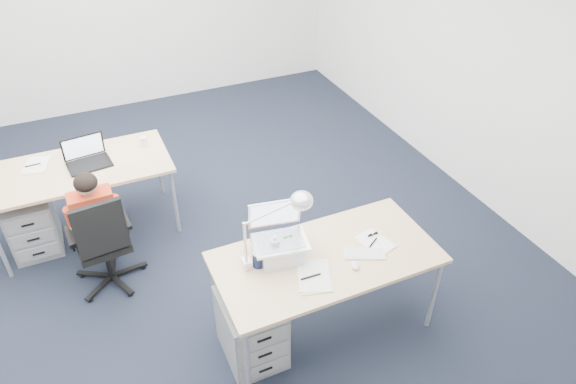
{
  "coord_description": "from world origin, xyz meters",
  "views": [
    {
      "loc": [
        -0.61,
        -3.43,
        3.24
      ],
      "look_at": [
        0.73,
        -0.43,
        0.85
      ],
      "focal_mm": 32.0,
      "sensor_mm": 36.0,
      "label": 1
    }
  ],
  "objects": [
    {
      "name": "office_chair",
      "position": [
        -0.71,
        0.06,
        0.27
      ],
      "size": [
        0.65,
        0.65,
        0.94
      ],
      "rotation": [
        0.0,
        0.0,
        0.09
      ],
      "color": "black",
      "rests_on": "ground"
    },
    {
      "name": "desk_lamp",
      "position": [
        0.34,
        -0.97,
        1.0
      ],
      "size": [
        0.5,
        0.31,
        0.53
      ],
      "primitive_type": null,
      "rotation": [
        0.0,
        0.0,
        -0.32
      ],
      "color": "silver",
      "rests_on": "desk_near"
    },
    {
      "name": "room",
      "position": [
        0.0,
        0.0,
        1.71
      ],
      "size": [
        6.02,
        7.02,
        2.8
      ],
      "color": "silver",
      "rests_on": "ground"
    },
    {
      "name": "water_bottle",
      "position": [
        0.38,
        -0.99,
        0.84
      ],
      "size": [
        0.08,
        0.08,
        0.22
      ],
      "primitive_type": "cylinder",
      "rotation": [
        0.0,
        0.0,
        0.14
      ],
      "color": "silver",
      "rests_on": "desk_near"
    },
    {
      "name": "sunglasses",
      "position": [
        1.15,
        -1.05,
        0.74
      ],
      "size": [
        0.09,
        0.05,
        0.02
      ],
      "primitive_type": null,
      "rotation": [
        0.0,
        0.0,
        0.06
      ],
      "color": "black",
      "rests_on": "desk_near"
    },
    {
      "name": "seated_person",
      "position": [
        -0.72,
        0.21,
        0.55
      ],
      "size": [
        0.34,
        0.58,
        1.09
      ],
      "rotation": [
        0.0,
        0.0,
        0.03
      ],
      "color": "red",
      "rests_on": "ground"
    },
    {
      "name": "dark_laptop",
      "position": [
        -0.66,
        0.82,
        0.86
      ],
      "size": [
        0.41,
        0.4,
        0.27
      ],
      "primitive_type": null,
      "rotation": [
        0.0,
        0.0,
        0.12
      ],
      "color": "black",
      "rests_on": "desk_far"
    },
    {
      "name": "far_papers",
      "position": [
        -1.1,
        1.01,
        0.73
      ],
      "size": [
        0.26,
        0.32,
        0.01
      ],
      "primitive_type": "cube",
      "rotation": [
        0.0,
        0.0,
        -0.25
      ],
      "color": "white",
      "rests_on": "desk_far"
    },
    {
      "name": "drawer_pedestal_far",
      "position": [
        -1.26,
        0.81,
        0.28
      ],
      "size": [
        0.4,
        0.5,
        0.55
      ],
      "primitive_type": "cube",
      "color": "#939698",
      "rests_on": "ground"
    },
    {
      "name": "floor",
      "position": [
        0.0,
        0.0,
        0.0
      ],
      "size": [
        7.0,
        7.0,
        0.0
      ],
      "primitive_type": "plane",
      "color": "black",
      "rests_on": "ground"
    },
    {
      "name": "papers_right",
      "position": [
        1.12,
        -1.13,
        0.73
      ],
      "size": [
        0.25,
        0.3,
        0.01
      ],
      "primitive_type": "cube",
      "rotation": [
        0.0,
        0.0,
        0.28
      ],
      "color": "#CED57B",
      "rests_on": "desk_near"
    },
    {
      "name": "computer_mouse",
      "position": [
        0.86,
        -1.28,
        0.75
      ],
      "size": [
        0.07,
        0.1,
        0.03
      ],
      "primitive_type": "ellipsoid",
      "rotation": [
        0.0,
        0.0,
        -0.26
      ],
      "color": "white",
      "rests_on": "desk_near"
    },
    {
      "name": "drawer_pedestal_near",
      "position": [
        0.13,
        -1.12,
        0.28
      ],
      "size": [
        0.4,
        0.5,
        0.55
      ],
      "primitive_type": "cube",
      "color": "#939698",
      "rests_on": "ground"
    },
    {
      "name": "far_cup",
      "position": [
        -0.14,
        0.96,
        0.78
      ],
      "size": [
        0.08,
        0.08,
        0.09
      ],
      "primitive_type": "cylinder",
      "rotation": [
        0.0,
        0.0,
        -0.35
      ],
      "color": "white",
      "rests_on": "desk_far"
    },
    {
      "name": "desk_far",
      "position": [
        -0.76,
        0.84,
        0.68
      ],
      "size": [
        1.6,
        0.8,
        0.73
      ],
      "color": "tan",
      "rests_on": "ground"
    },
    {
      "name": "silver_laptop",
      "position": [
        0.43,
        -0.98,
        0.93
      ],
      "size": [
        0.42,
        0.36,
        0.4
      ],
      "primitive_type": null,
      "rotation": [
        0.0,
        0.0,
        -0.17
      ],
      "color": "silver",
      "rests_on": "desk_near"
    },
    {
      "name": "headphones",
      "position": [
        0.46,
        -0.77,
        0.75
      ],
      "size": [
        0.24,
        0.2,
        0.04
      ],
      "primitive_type": null,
      "rotation": [
        0.0,
        0.0,
        0.16
      ],
      "color": "black",
      "rests_on": "desk_near"
    },
    {
      "name": "cordless_phone",
      "position": [
        0.28,
        -0.92,
        0.8
      ],
      "size": [
        0.04,
        0.03,
        0.15
      ],
      "primitive_type": "cube",
      "rotation": [
        0.0,
        0.0,
        0.18
      ],
      "color": "black",
      "rests_on": "desk_near"
    },
    {
      "name": "can_koozie",
      "position": [
        0.26,
        -0.99,
        0.79
      ],
      "size": [
        0.09,
        0.09,
        0.13
      ],
      "primitive_type": "cylinder",
      "rotation": [
        0.0,
        0.0,
        0.27
      ],
      "color": "#141D3E",
      "rests_on": "desk_near"
    },
    {
      "name": "papers_left",
      "position": [
        0.55,
        -1.25,
        0.74
      ],
      "size": [
        0.31,
        0.36,
        0.01
      ],
      "primitive_type": "cube",
      "rotation": [
        0.0,
        0.0,
        -0.34
      ],
      "color": "#CED57B",
      "rests_on": "desk_near"
    },
    {
      "name": "desk_near",
      "position": [
        0.73,
        -1.1,
        0.68
      ],
      "size": [
        1.6,
        0.8,
        0.73
      ],
      "color": "tan",
      "rests_on": "ground"
    },
    {
      "name": "wireless_keyboard",
      "position": [
        0.99,
        -1.19,
        0.74
      ],
      "size": [
        0.31,
        0.23,
        0.01
      ],
      "primitive_type": "cube",
      "rotation": [
        0.0,
        0.0,
        -0.43
      ],
      "color": "white",
      "rests_on": "desk_near"
    },
    {
      "name": "book_stack",
      "position": [
        0.37,
        -0.86,
        0.78
      ],
      "size": [
        0.21,
        0.17,
        0.09
      ],
      "primitive_type": "cube",
      "rotation": [
        0.0,
        0.0,
        -0.07
      ],
      "color": "silver",
      "rests_on": "desk_near"
    },
    {
      "name": "bear_figurine",
      "position": [
        0.49,
        -0.96,
        0.81
      ],
      "size": [
        0.11,
        0.1,
        0.17
      ],
      "primitive_type": null,
      "rotation": [
        0.0,
        0.0,
        0.4
      ],
      "color": "#2B7920",
      "rests_on": "desk_near"
    }
  ]
}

